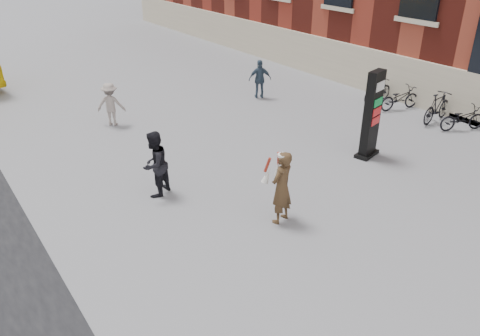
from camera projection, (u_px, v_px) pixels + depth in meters
ground at (291, 223)px, 11.02m from camera, size 100.00×100.00×0.00m
info_pylon at (372, 115)px, 13.76m from camera, size 0.92×0.60×2.64m
woman at (281, 187)px, 10.72m from camera, size 0.79×0.75×1.79m
pedestrian_a at (155, 164)px, 11.85m from camera, size 1.06×0.99×1.74m
pedestrian_b at (111, 104)px, 16.30m from camera, size 1.13×1.03×1.52m
pedestrian_c at (260, 79)px, 19.00m from camera, size 0.99×0.78×1.56m
bike_4 at (463, 118)px, 16.00m from camera, size 1.74×1.21×0.87m
bike_5 at (437, 107)px, 16.68m from camera, size 1.84×0.71×1.08m
bike_6 at (400, 98)px, 17.88m from camera, size 1.80×0.97×0.90m
bike_7 at (378, 90)px, 18.63m from camera, size 1.63×0.51×0.97m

